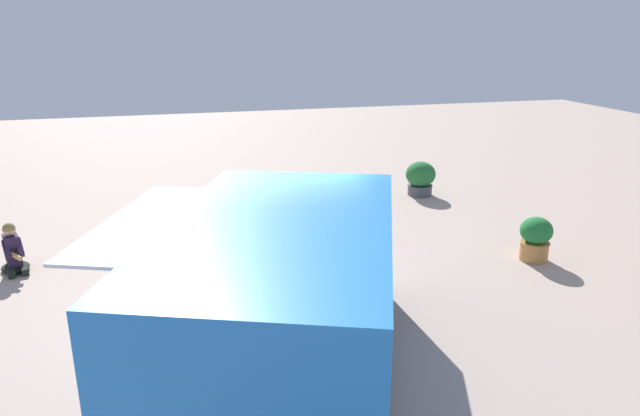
% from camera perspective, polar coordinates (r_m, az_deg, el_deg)
% --- Properties ---
extents(ground_plane, '(40.00, 40.00, 0.00)m').
position_cam_1_polar(ground_plane, '(8.47, -5.86, -10.28)').
color(ground_plane, tan).
extents(food_truck, '(5.62, 4.07, 2.25)m').
position_cam_1_polar(food_truck, '(6.30, -2.78, -9.56)').
color(food_truck, blue).
rests_on(food_truck, ground_plane).
extents(person_customer, '(0.78, 0.59, 0.84)m').
position_cam_1_polar(person_customer, '(10.91, -28.04, -3.96)').
color(person_customer, black).
rests_on(person_customer, ground_plane).
extents(planter_flowering_near, '(0.71, 0.71, 0.82)m').
position_cam_1_polar(planter_flowering_near, '(14.11, 9.89, 2.96)').
color(planter_flowering_near, '#494B50').
rests_on(planter_flowering_near, ground_plane).
extents(planter_flowering_far, '(0.55, 0.55, 0.78)m').
position_cam_1_polar(planter_flowering_far, '(10.72, 20.52, -2.78)').
color(planter_flowering_far, '#BD7E40').
rests_on(planter_flowering_far, ground_plane).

